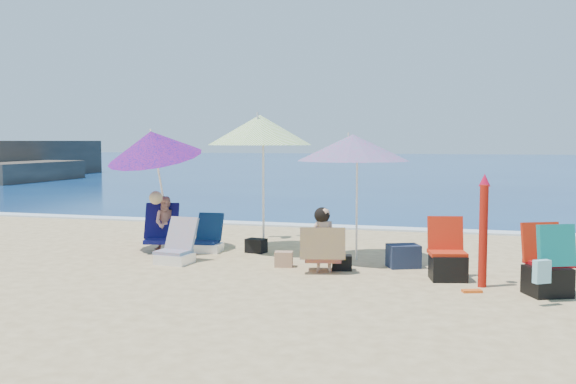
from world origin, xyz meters
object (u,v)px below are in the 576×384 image
(camp_chair_left, at_px, (447,261))
(camp_chair_right, at_px, (548,269))
(person_center, at_px, (323,241))
(furled_umbrella, at_px, (483,225))
(umbrella_striped, at_px, (260,130))
(umbrella_turquoise, at_px, (353,148))
(person_left, at_px, (165,223))
(chair_navy, at_px, (208,241))
(chair_rainbow, at_px, (176,251))
(umbrella_blue, at_px, (153,145))

(camp_chair_left, xyz_separation_m, camp_chair_right, (1.21, -0.62, 0.08))
(person_center, bearing_deg, furled_umbrella, -7.72)
(umbrella_striped, bearing_deg, umbrella_turquoise, -15.04)
(camp_chair_left, bearing_deg, person_left, 167.74)
(person_center, bearing_deg, camp_chair_left, 0.13)
(furled_umbrella, distance_m, camp_chair_left, 0.78)
(person_center, bearing_deg, umbrella_turquoise, 78.26)
(furled_umbrella, relative_size, camp_chair_right, 1.32)
(umbrella_turquoise, bearing_deg, furled_umbrella, -35.19)
(chair_navy, bearing_deg, chair_rainbow, -92.86)
(person_center, bearing_deg, umbrella_blue, 161.93)
(umbrella_striped, bearing_deg, chair_rainbow, -121.47)
(umbrella_turquoise, relative_size, person_center, 2.36)
(camp_chair_right, height_order, person_center, person_center)
(umbrella_blue, xyz_separation_m, person_left, (0.22, -0.02, -1.35))
(chair_navy, distance_m, camp_chair_left, 4.22)
(umbrella_blue, bearing_deg, umbrella_striped, 15.36)
(chair_navy, bearing_deg, camp_chair_right, -19.01)
(umbrella_turquoise, distance_m, chair_navy, 3.01)
(person_left, bearing_deg, chair_rainbow, -55.19)
(umbrella_striped, distance_m, furled_umbrella, 4.30)
(umbrella_turquoise, relative_size, umbrella_striped, 0.94)
(camp_chair_left, xyz_separation_m, person_center, (-1.74, -0.00, 0.20))
(umbrella_turquoise, xyz_separation_m, person_left, (-3.25, -0.05, -1.31))
(furled_umbrella, relative_size, chair_rainbow, 2.13)
(chair_navy, bearing_deg, umbrella_turquoise, -2.36)
(umbrella_blue, bearing_deg, furled_umbrella, -14.00)
(umbrella_turquoise, relative_size, camp_chair_right, 2.01)
(camp_chair_left, bearing_deg, umbrella_turquoise, 144.36)
(umbrella_striped, xyz_separation_m, camp_chair_right, (4.43, -2.16, -1.75))
(furled_umbrella, relative_size, camp_chair_left, 1.73)
(umbrella_turquoise, relative_size, chair_rainbow, 3.23)
(umbrella_blue, height_order, camp_chair_right, umbrella_blue)
(camp_chair_left, bearing_deg, umbrella_striped, 154.33)
(chair_navy, height_order, camp_chair_left, camp_chair_left)
(chair_rainbow, distance_m, camp_chair_left, 4.11)
(umbrella_turquoise, distance_m, umbrella_striped, 1.78)
(person_center, bearing_deg, chair_rainbow, 177.93)
(chair_rainbow, bearing_deg, person_center, -2.07)
(umbrella_blue, xyz_separation_m, camp_chair_left, (4.99, -1.05, -1.57))
(camp_chair_right, bearing_deg, chair_navy, 160.99)
(person_left, bearing_deg, umbrella_turquoise, 0.91)
(camp_chair_right, bearing_deg, person_center, 168.22)
(furled_umbrella, xyz_separation_m, chair_rainbow, (-4.56, 0.38, -0.62))
(furled_umbrella, relative_size, person_left, 1.40)
(chair_rainbow, bearing_deg, camp_chair_left, -1.14)
(furled_umbrella, xyz_separation_m, camp_chair_right, (0.76, -0.32, -0.47))
(umbrella_turquoise, height_order, furled_umbrella, umbrella_turquoise)
(umbrella_turquoise, relative_size, chair_navy, 3.50)
(furled_umbrella, distance_m, person_center, 2.25)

